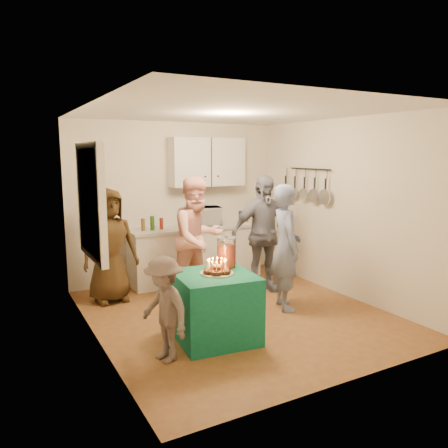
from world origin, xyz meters
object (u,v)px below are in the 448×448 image
party_table (215,307)px  woman_back_right (263,234)px  counter (196,254)px  microwave (204,216)px  child_near_left (164,309)px  man_birthday (286,247)px  woman_back_left (109,246)px  woman_back_center (198,238)px  punch_jar (226,253)px

party_table → woman_back_right: size_ratio=0.48×
counter → woman_back_right: size_ratio=1.24×
counter → microwave: 0.65m
counter → child_near_left: bearing=-121.2°
counter → party_table: counter is taller
man_birthday → woman_back_right: (0.14, 0.78, 0.04)m
woman_back_right → counter: bearing=124.5°
microwave → woman_back_right: woman_back_right is taller
microwave → woman_back_left: (-1.67, -0.40, -0.25)m
counter → child_near_left: 2.91m
microwave → woman_back_center: bearing=-107.7°
counter → woman_back_right: (0.64, -1.04, 0.46)m
woman_back_right → child_near_left: bearing=-142.9°
woman_back_center → woman_back_right: 1.02m
woman_back_left → woman_back_center: 1.25m
woman_back_right → party_table: bearing=-136.9°
microwave → woman_back_center: (-0.51, -0.86, -0.18)m
punch_jar → man_birthday: bearing=13.1°
party_table → child_near_left: (-0.69, -0.22, 0.16)m
counter → woman_back_center: size_ratio=1.24×
counter → child_near_left: size_ratio=2.03×
child_near_left → woman_back_right: bearing=111.7°
party_table → woman_back_center: size_ratio=0.48×
party_table → woman_back_left: 2.04m
woman_back_left → child_near_left: 2.10m
woman_back_left → child_near_left: woman_back_left is taller
microwave → woman_back_left: bearing=-153.5°
woman_back_left → counter: bearing=10.6°
microwave → man_birthday: size_ratio=0.33×
man_birthday → woman_back_center: (-0.86, 0.95, 0.04)m
microwave → man_birthday: man_birthday is taller
woman_back_center → child_near_left: woman_back_center is taller
party_table → man_birthday: man_birthday is taller
counter → woman_back_right: bearing=-58.5°
party_table → woman_back_left: bearing=110.9°
woman_back_left → microwave: bearing=9.3°
counter → woman_back_right: 1.30m
child_near_left → woman_back_left: bearing=168.2°
punch_jar → woman_back_left: 1.92m
party_table → woman_back_center: 1.55m
microwave → punch_jar: bearing=-95.9°
counter → woman_back_left: 1.62m
party_table → punch_jar: bearing=37.8°
punch_jar → party_table: bearing=-142.2°
punch_jar → woman_back_center: (0.19, 1.19, -0.05)m
counter → microwave: (0.15, 0.00, 0.63)m
punch_jar → woman_back_left: woman_back_left is taller
party_table → punch_jar: punch_jar is taller
party_table → child_near_left: child_near_left is taller
counter → punch_jar: (-0.55, -2.06, 0.50)m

